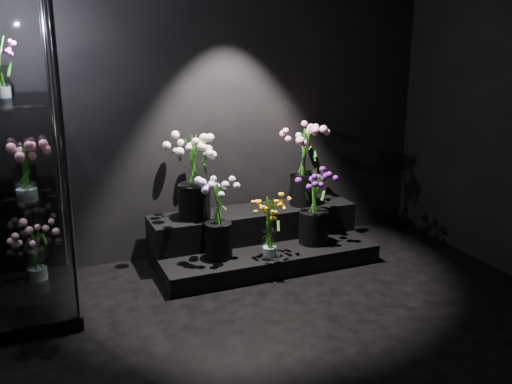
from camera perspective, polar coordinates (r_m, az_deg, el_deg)
floor at (r=3.75m, az=7.11°, el=-15.83°), size 4.00×4.00×0.00m
wall_back at (r=5.05m, az=-3.69°, el=9.51°), size 4.00×0.00×4.00m
display_riser at (r=5.07m, az=0.24°, el=-4.73°), size 1.87×0.83×0.41m
display_case at (r=4.23m, az=-22.82°, el=3.00°), size 0.61×1.01×2.22m
bouquet_orange_bells at (r=4.67m, az=1.37°, el=-3.38°), size 0.29×0.29×0.51m
bouquet_lilac at (r=4.60m, az=-3.81°, el=-1.92°), size 0.36×0.36×0.69m
bouquet_purple at (r=4.95m, az=5.85°, el=-1.28°), size 0.36×0.36×0.67m
bouquet_cream_roses at (r=4.79m, az=-6.27°, el=1.94°), size 0.43×0.43×0.70m
bouquet_pink_roses at (r=5.15m, az=4.81°, el=3.20°), size 0.47×0.47×0.73m
bouquet_case_pink at (r=4.04m, az=-22.16°, el=2.10°), size 0.39×0.39×0.40m
bouquet_case_base_pink at (r=4.69m, az=-21.21°, el=-5.41°), size 0.36×0.36×0.46m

